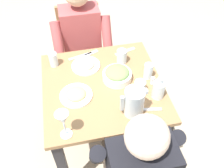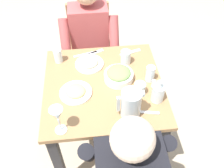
{
  "view_description": "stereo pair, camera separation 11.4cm",
  "coord_description": "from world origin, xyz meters",
  "px_view_note": "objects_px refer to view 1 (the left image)",
  "views": [
    {
      "loc": [
        0.18,
        1.14,
        1.97
      ],
      "look_at": [
        -0.05,
        0.06,
        0.8
      ],
      "focal_mm": 39.54,
      "sensor_mm": 36.0,
      "label": 1
    },
    {
      "loc": [
        0.07,
        1.16,
        1.97
      ],
      "look_at": [
        -0.05,
        0.06,
        0.8
      ],
      "focal_mm": 39.54,
      "sensor_mm": 36.0,
      "label": 2
    }
  ],
  "objects_px": {
    "dining_table": "(103,98)",
    "water_glass_near_right": "(148,71)",
    "water_glass_by_pitcher": "(140,87)",
    "salt_shaker": "(152,81)",
    "chair_near": "(82,47)",
    "plate_beans": "(86,65)",
    "water_glass_far_right": "(122,57)",
    "plate_fries": "(76,95)",
    "water_glass_near_left": "(53,59)",
    "wine_glass": "(63,120)",
    "water_pitcher": "(134,102)",
    "oil_carafe": "(158,90)",
    "diner_far": "(134,164)",
    "salad_bowl": "(117,74)",
    "diner_near": "(83,48)"
  },
  "relations": [
    {
      "from": "plate_beans",
      "to": "water_glass_near_left",
      "type": "relative_size",
      "value": 1.92
    },
    {
      "from": "wine_glass",
      "to": "oil_carafe",
      "type": "relative_size",
      "value": 1.19
    },
    {
      "from": "chair_near",
      "to": "water_glass_by_pitcher",
      "type": "bearing_deg",
      "value": 108.69
    },
    {
      "from": "water_glass_by_pitcher",
      "to": "water_glass_near_right",
      "type": "relative_size",
      "value": 0.76
    },
    {
      "from": "plate_fries",
      "to": "plate_beans",
      "type": "bearing_deg",
      "value": -110.91
    },
    {
      "from": "diner_far",
      "to": "diner_near",
      "type": "bearing_deg",
      "value": -83.01
    },
    {
      "from": "diner_far",
      "to": "water_glass_near_right",
      "type": "xyz_separation_m",
      "value": [
        -0.25,
        -0.56,
        0.15
      ]
    },
    {
      "from": "dining_table",
      "to": "wine_glass",
      "type": "bearing_deg",
      "value": 50.86
    },
    {
      "from": "diner_far",
      "to": "water_glass_far_right",
      "type": "xyz_separation_m",
      "value": [
        -0.11,
        -0.75,
        0.15
      ]
    },
    {
      "from": "diner_far",
      "to": "water_glass_far_right",
      "type": "distance_m",
      "value": 0.77
    },
    {
      "from": "water_pitcher",
      "to": "water_glass_near_right",
      "type": "height_order",
      "value": "water_pitcher"
    },
    {
      "from": "water_glass_near_left",
      "to": "water_glass_far_right",
      "type": "bearing_deg",
      "value": 171.55
    },
    {
      "from": "diner_far",
      "to": "water_glass_near_right",
      "type": "distance_m",
      "value": 0.63
    },
    {
      "from": "diner_far",
      "to": "chair_near",
      "type": "bearing_deg",
      "value": -84.1
    },
    {
      "from": "chair_near",
      "to": "water_glass_by_pitcher",
      "type": "distance_m",
      "value": 0.96
    },
    {
      "from": "salad_bowl",
      "to": "water_glass_near_left",
      "type": "distance_m",
      "value": 0.48
    },
    {
      "from": "water_glass_by_pitcher",
      "to": "water_glass_far_right",
      "type": "xyz_separation_m",
      "value": [
        0.05,
        -0.31,
        0.01
      ]
    },
    {
      "from": "plate_beans",
      "to": "water_glass_near_left",
      "type": "bearing_deg",
      "value": -16.17
    },
    {
      "from": "dining_table",
      "to": "water_glass_near_right",
      "type": "bearing_deg",
      "value": -178.71
    },
    {
      "from": "diner_near",
      "to": "water_glass_far_right",
      "type": "distance_m",
      "value": 0.45
    },
    {
      "from": "plate_beans",
      "to": "water_glass_far_right",
      "type": "distance_m",
      "value": 0.27
    },
    {
      "from": "plate_fries",
      "to": "water_glass_near_left",
      "type": "height_order",
      "value": "water_glass_near_left"
    },
    {
      "from": "wine_glass",
      "to": "salt_shaker",
      "type": "relative_size",
      "value": 3.63
    },
    {
      "from": "salad_bowl",
      "to": "water_glass_near_left",
      "type": "height_order",
      "value": "water_glass_near_left"
    },
    {
      "from": "diner_far",
      "to": "dining_table",
      "type": "bearing_deg",
      "value": -82.76
    },
    {
      "from": "diner_near",
      "to": "diner_far",
      "type": "height_order",
      "value": "same"
    },
    {
      "from": "plate_fries",
      "to": "salt_shaker",
      "type": "distance_m",
      "value": 0.52
    },
    {
      "from": "chair_near",
      "to": "salt_shaker",
      "type": "height_order",
      "value": "chair_near"
    },
    {
      "from": "dining_table",
      "to": "salad_bowl",
      "type": "bearing_deg",
      "value": -162.38
    },
    {
      "from": "water_glass_near_right",
      "to": "oil_carafe",
      "type": "xyz_separation_m",
      "value": [
        -0.01,
        0.18,
        -0.0
      ]
    },
    {
      "from": "salad_bowl",
      "to": "water_glass_near_right",
      "type": "relative_size",
      "value": 1.77
    },
    {
      "from": "water_glass_near_left",
      "to": "water_glass_by_pitcher",
      "type": "xyz_separation_m",
      "value": [
        -0.54,
        0.38,
        -0.01
      ]
    },
    {
      "from": "chair_near",
      "to": "water_glass_by_pitcher",
      "type": "relative_size",
      "value": 10.34
    },
    {
      "from": "dining_table",
      "to": "chair_near",
      "type": "bearing_deg",
      "value": -85.07
    },
    {
      "from": "diner_far",
      "to": "water_glass_by_pitcher",
      "type": "xyz_separation_m",
      "value": [
        -0.16,
        -0.44,
        0.14
      ]
    },
    {
      "from": "salad_bowl",
      "to": "wine_glass",
      "type": "bearing_deg",
      "value": 44.17
    },
    {
      "from": "water_glass_by_pitcher",
      "to": "salt_shaker",
      "type": "xyz_separation_m",
      "value": [
        -0.11,
        -0.05,
        -0.02
      ]
    },
    {
      "from": "water_glass_near_left",
      "to": "water_glass_by_pitcher",
      "type": "bearing_deg",
      "value": 144.64
    },
    {
      "from": "dining_table",
      "to": "water_glass_near_right",
      "type": "distance_m",
      "value": 0.38
    },
    {
      "from": "chair_near",
      "to": "oil_carafe",
      "type": "height_order",
      "value": "oil_carafe"
    },
    {
      "from": "water_pitcher",
      "to": "water_glass_near_right",
      "type": "xyz_separation_m",
      "value": [
        -0.18,
        -0.27,
        -0.04
      ]
    },
    {
      "from": "salad_bowl",
      "to": "water_glass_near_right",
      "type": "xyz_separation_m",
      "value": [
        -0.21,
        0.03,
        0.01
      ]
    },
    {
      "from": "plate_fries",
      "to": "salt_shaker",
      "type": "height_order",
      "value": "salt_shaker"
    },
    {
      "from": "dining_table",
      "to": "plate_fries",
      "type": "bearing_deg",
      "value": 18.6
    },
    {
      "from": "plate_fries",
      "to": "water_glass_far_right",
      "type": "xyz_separation_m",
      "value": [
        -0.37,
        -0.26,
        0.04
      ]
    },
    {
      "from": "diner_far",
      "to": "water_glass_by_pitcher",
      "type": "distance_m",
      "value": 0.49
    },
    {
      "from": "chair_near",
      "to": "salad_bowl",
      "type": "xyz_separation_m",
      "value": [
        -0.17,
        0.72,
        0.28
      ]
    },
    {
      "from": "diner_far",
      "to": "plate_fries",
      "type": "distance_m",
      "value": 0.56
    },
    {
      "from": "plate_beans",
      "to": "wine_glass",
      "type": "height_order",
      "value": "wine_glass"
    },
    {
      "from": "water_glass_near_right",
      "to": "plate_beans",
      "type": "bearing_deg",
      "value": -26.24
    }
  ]
}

